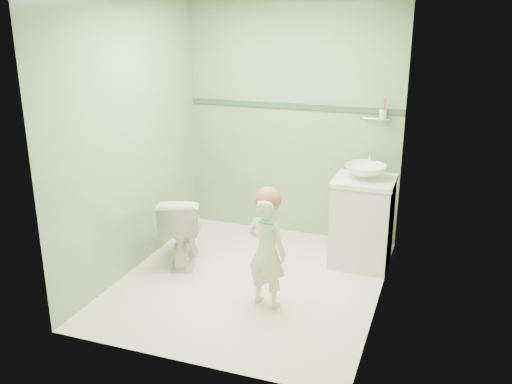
% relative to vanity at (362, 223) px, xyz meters
% --- Properties ---
extents(ground, '(2.50, 2.50, 0.00)m').
position_rel_vanity_xyz_m(ground, '(-0.84, -0.70, -0.40)').
color(ground, silver).
rests_on(ground, ground).
extents(room_shell, '(2.50, 2.54, 2.40)m').
position_rel_vanity_xyz_m(room_shell, '(-0.84, -0.70, 0.80)').
color(room_shell, '#84AB79').
rests_on(room_shell, ground).
extents(trim_stripe, '(2.20, 0.02, 0.05)m').
position_rel_vanity_xyz_m(trim_stripe, '(-0.84, 0.54, 0.95)').
color(trim_stripe, '#35533D').
rests_on(trim_stripe, room_shell).
extents(vanity, '(0.52, 0.50, 0.80)m').
position_rel_vanity_xyz_m(vanity, '(0.00, 0.00, 0.00)').
color(vanity, silver).
rests_on(vanity, ground).
extents(counter, '(0.54, 0.52, 0.04)m').
position_rel_vanity_xyz_m(counter, '(0.00, 0.00, 0.41)').
color(counter, white).
rests_on(counter, vanity).
extents(basin, '(0.37, 0.37, 0.13)m').
position_rel_vanity_xyz_m(basin, '(0.00, 0.00, 0.49)').
color(basin, white).
rests_on(basin, counter).
extents(faucet, '(0.03, 0.13, 0.18)m').
position_rel_vanity_xyz_m(faucet, '(0.00, 0.19, 0.57)').
color(faucet, silver).
rests_on(faucet, counter).
extents(cup_holder, '(0.26, 0.07, 0.21)m').
position_rel_vanity_xyz_m(cup_holder, '(0.05, 0.48, 0.93)').
color(cup_holder, silver).
rests_on(cup_holder, room_shell).
extents(toilet, '(0.57, 0.74, 0.67)m').
position_rel_vanity_xyz_m(toilet, '(-1.58, -0.52, -0.07)').
color(toilet, white).
rests_on(toilet, ground).
extents(toddler, '(0.38, 0.29, 0.92)m').
position_rel_vanity_xyz_m(toddler, '(-0.58, -1.02, 0.06)').
color(toddler, beige).
rests_on(toddler, ground).
extents(hair_cap, '(0.20, 0.20, 0.20)m').
position_rel_vanity_xyz_m(hair_cap, '(-0.58, -1.00, 0.48)').
color(hair_cap, '#B8644C').
rests_on(hair_cap, toddler).
extents(teal_toothbrush, '(0.11, 0.14, 0.08)m').
position_rel_vanity_xyz_m(teal_toothbrush, '(-0.54, -1.16, 0.36)').
color(teal_toothbrush, '#19917F').
rests_on(teal_toothbrush, toddler).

